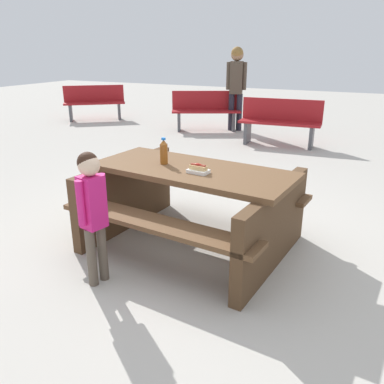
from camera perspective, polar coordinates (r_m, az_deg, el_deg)
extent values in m
plane|color=#B7B2A8|center=(3.81, 0.00, -7.45)|extent=(30.00, 30.00, 0.00)
cube|color=brown|center=(3.53, 0.00, 3.05)|extent=(1.87, 0.94, 0.05)
cube|color=brown|center=(4.09, 4.10, 1.03)|extent=(1.82, 0.46, 0.04)
cube|color=brown|center=(3.20, -5.25, -4.52)|extent=(1.82, 0.46, 0.04)
cube|color=#4D3520|center=(3.35, 11.49, -5.19)|extent=(0.24, 1.40, 0.70)
cube|color=#4D3520|center=(4.09, -9.35, -0.36)|extent=(0.24, 1.40, 0.70)
cylinder|color=brown|center=(3.64, -4.04, 5.43)|extent=(0.07, 0.07, 0.18)
cone|color=brown|center=(3.62, -4.09, 7.14)|extent=(0.06, 0.06, 0.04)
cylinder|color=blue|center=(3.61, -4.10, 7.59)|extent=(0.04, 0.04, 0.02)
cube|color=white|center=(3.38, 0.90, 2.97)|extent=(0.19, 0.13, 0.03)
cube|color=#D8B272|center=(3.37, 0.91, 3.50)|extent=(0.15, 0.07, 0.04)
cylinder|color=maroon|center=(3.37, 0.91, 3.80)|extent=(0.14, 0.04, 0.03)
ellipsoid|color=maroon|center=(3.36, 0.91, 3.99)|extent=(0.07, 0.03, 0.01)
cylinder|color=brown|center=(3.25, -12.67, -8.38)|extent=(0.07, 0.07, 0.48)
cylinder|color=brown|center=(3.19, -14.15, -9.04)|extent=(0.07, 0.07, 0.48)
cube|color=#D11E72|center=(3.03, -14.06, -1.38)|extent=(0.18, 0.19, 0.40)
cylinder|color=#D11E72|center=(3.08, -12.63, -0.50)|extent=(0.06, 0.06, 0.34)
cylinder|color=#D11E72|center=(2.97, -15.62, -1.56)|extent=(0.06, 0.06, 0.34)
sphere|color=beige|center=(2.95, -14.52, 3.73)|extent=(0.16, 0.16, 0.16)
sphere|color=#331E14|center=(2.95, -14.69, 4.14)|extent=(0.15, 0.15, 0.15)
cube|color=maroon|center=(7.71, 12.39, 9.63)|extent=(1.52, 0.50, 0.04)
cube|color=maroon|center=(7.85, 12.74, 11.41)|extent=(1.50, 0.14, 0.40)
cube|color=#4C4C51|center=(7.87, 7.92, 8.43)|extent=(0.08, 0.36, 0.41)
cube|color=#4C4C51|center=(7.68, 16.70, 7.50)|extent=(0.08, 0.36, 0.41)
cube|color=maroon|center=(8.96, 2.04, 11.46)|extent=(1.52, 1.02, 0.04)
cube|color=maroon|center=(9.11, 2.01, 13.00)|extent=(1.36, 0.70, 0.40)
cube|color=#4C4C51|center=(8.99, -1.86, 10.04)|extent=(0.21, 0.35, 0.41)
cube|color=#4C4C51|center=(9.04, 5.88, 10.01)|extent=(0.21, 0.35, 0.41)
cube|color=maroon|center=(10.60, -13.75, 12.25)|extent=(1.43, 1.24, 0.04)
cube|color=maroon|center=(10.76, -13.84, 13.53)|extent=(1.20, 0.96, 0.40)
cube|color=#4C4C51|center=(10.66, -16.93, 10.78)|extent=(0.27, 0.32, 0.41)
cube|color=#4C4C51|center=(10.64, -10.37, 11.29)|extent=(0.27, 0.32, 0.41)
cylinder|color=#262633|center=(9.07, 5.62, 11.30)|extent=(0.12, 0.12, 0.80)
cylinder|color=#262633|center=(9.05, 6.76, 11.24)|extent=(0.12, 0.12, 0.80)
cube|color=#4C3F33|center=(8.98, 6.37, 15.93)|extent=(0.32, 0.31, 0.68)
cylinder|color=#4C3F33|center=(8.99, 5.26, 16.19)|extent=(0.10, 0.10, 0.57)
cylinder|color=#4C3F33|center=(8.96, 7.49, 16.09)|extent=(0.10, 0.10, 0.57)
sphere|color=#997051|center=(8.96, 6.49, 18.93)|extent=(0.27, 0.27, 0.27)
sphere|color=olive|center=(8.94, 6.48, 19.15)|extent=(0.25, 0.25, 0.25)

